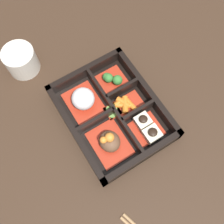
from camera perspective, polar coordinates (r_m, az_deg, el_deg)
ground_plane at (r=0.68m, az=0.00°, el=-0.78°), size 3.00×3.00×0.00m
bento_base at (r=0.67m, az=0.00°, el=-0.63°), size 0.28×0.22×0.01m
bento_rim at (r=0.65m, az=0.19°, el=0.05°), size 0.28×0.22×0.05m
bowl_stew at (r=0.62m, az=-0.55°, el=-6.47°), size 0.11×0.08×0.05m
bowl_rice at (r=0.66m, az=-6.27°, el=2.68°), size 0.11×0.08×0.06m
bowl_tofu at (r=0.64m, az=7.69°, el=-3.52°), size 0.07×0.07×0.04m
bowl_carrots at (r=0.67m, az=3.05°, el=1.78°), size 0.05×0.07×0.02m
bowl_greens at (r=0.69m, az=-0.04°, el=7.14°), size 0.07×0.07×0.03m
bowl_pickles at (r=0.66m, az=0.10°, el=0.31°), size 0.04×0.04×0.01m
tea_cup at (r=0.75m, az=-19.21°, el=10.61°), size 0.08×0.08×0.07m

